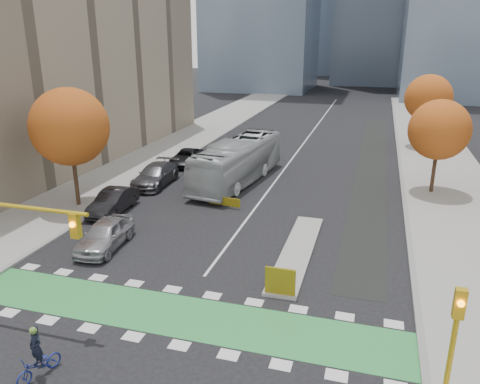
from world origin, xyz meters
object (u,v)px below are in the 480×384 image
Objects in this scene: parked_car_a at (105,234)px; parked_car_b at (113,201)px; tree_west at (70,127)px; cyclist at (38,361)px; parked_car_d at (187,157)px; tree_east_far at (428,98)px; hazard_board at (280,281)px; tree_east_near at (439,130)px; bus at (238,161)px; traffic_signal_east at (455,328)px; parked_car_c at (155,175)px.

parked_car_b is (-2.50, 5.05, -0.03)m from parked_car_a.
tree_west is 1.74× the size of parked_car_b.
parked_car_d is (-6.00, 27.87, 0.02)m from cyclist.
tree_east_far reaches higher than cyclist.
hazard_board reaches higher than parked_car_d.
bus is (-14.90, -1.34, -3.11)m from tree_east_near.
tree_west is 25.90m from traffic_signal_east.
parked_car_c reaches higher than parked_car_d.
traffic_signal_east is 18.52m from parked_car_a.
parked_car_a is at bearing 167.19° from hazard_board.
cyclist is 24.06m from bus.
traffic_signal_east is 26.96m from parked_car_c.
cyclist is at bearing -110.53° from tree_east_far.
tree_west is 4.05× the size of cyclist.
tree_east_far is at bearing 53.59° from parked_car_a.
hazard_board is 18.97m from parked_car_c.
bus is at bearing -174.85° from tree_east_near.
parked_car_a is at bearing -121.17° from tree_east_far.
bus reaches higher than parked_car_a.
tree_east_far is at bearing 88.21° from tree_east_near.
tree_east_near reaches higher than parked_car_a.
hazard_board is 0.28× the size of parked_car_d.
parked_car_d is (-21.50, -13.51, -4.54)m from tree_east_far.
parked_car_c is at bearing -137.09° from tree_east_far.
traffic_signal_east is at bearing -27.90° from parked_car_a.
traffic_signal_east is at bearing -93.81° from tree_east_near.
tree_west is 0.65× the size of bus.
tree_east_near is at bearing 75.77° from cyclist.
hazard_board is at bearing -25.99° from tree_west.
traffic_signal_east is at bearing -45.82° from parked_car_c.
tree_east_far is 36.98m from parked_car_a.
cyclist is at bearing -132.71° from hazard_board.
tree_east_far is 29.68m from parked_car_c.
traffic_signal_east is 0.72× the size of parked_car_c.
tree_west is 9.09m from parked_car_a.
bus is at bearing 106.12° from cyclist.
tree_west is at bearing -129.03° from bus.
parked_car_b is at bearing -116.68° from bus.
traffic_signal_east is at bearing -50.26° from bus.
cyclist is at bearing -75.88° from parked_car_a.
tree_east_far is at bearing 40.62° from parked_car_c.
cyclist is 0.36× the size of parked_car_c.
parked_car_b is at bearing 111.09° from parked_car_a.
tree_west is at bearing -109.87° from parked_car_d.
cyclist is 10.57m from parked_car_a.
parked_car_a is at bearing -96.96° from bus.
parked_car_b is at bearing -129.20° from tree_east_far.
hazard_board is 0.11× the size of bus.
tree_west is 2.01× the size of traffic_signal_east.
traffic_signal_east is 13.95m from cyclist.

